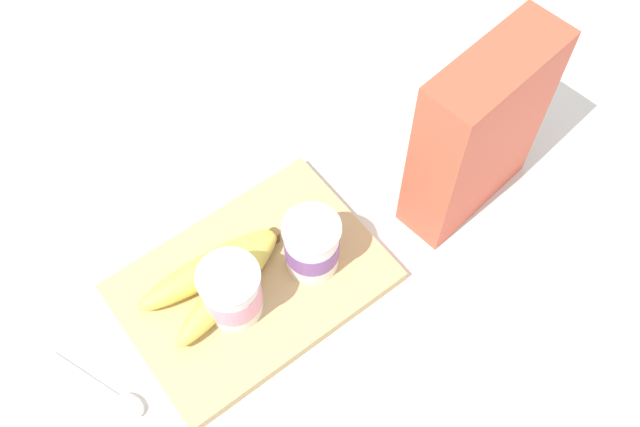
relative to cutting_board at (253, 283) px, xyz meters
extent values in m
plane|color=silver|center=(0.00, 0.00, -0.01)|extent=(2.40, 2.40, 0.00)
cube|color=tan|center=(0.00, 0.00, 0.00)|extent=(0.31, 0.22, 0.02)
cube|color=#D85138|center=(-0.30, 0.05, 0.12)|extent=(0.19, 0.09, 0.25)
cylinder|color=white|center=(-0.07, 0.02, 0.05)|extent=(0.06, 0.06, 0.08)
cylinder|color=#7A4C99|center=(-0.07, 0.02, 0.05)|extent=(0.07, 0.07, 0.03)
cylinder|color=silver|center=(-0.07, 0.02, 0.09)|extent=(0.07, 0.07, 0.00)
cylinder|color=white|center=(0.03, 0.02, 0.05)|extent=(0.07, 0.07, 0.08)
cylinder|color=pink|center=(0.03, 0.02, 0.05)|extent=(0.07, 0.07, 0.04)
cylinder|color=silver|center=(0.03, 0.02, 0.09)|extent=(0.07, 0.07, 0.00)
ellipsoid|color=#E3D650|center=(0.04, -0.04, 0.03)|extent=(0.19, 0.05, 0.03)
ellipsoid|color=#E3D650|center=(0.03, 0.00, 0.03)|extent=(0.18, 0.08, 0.04)
cylinder|color=brown|center=(-0.05, -0.03, 0.02)|extent=(0.01, 0.01, 0.02)
cylinder|color=silver|center=(0.21, -0.02, 0.00)|extent=(0.05, 0.11, 0.01)
ellipsoid|color=silver|center=(0.19, 0.04, 0.00)|extent=(0.04, 0.04, 0.01)
camera|label=1|loc=(0.16, 0.34, 0.78)|focal=39.59mm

